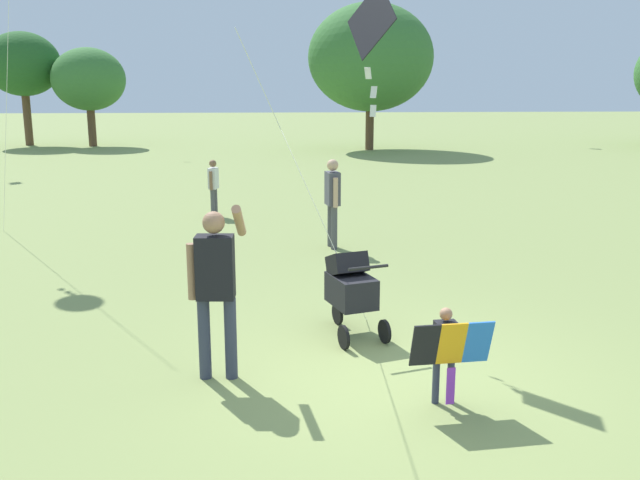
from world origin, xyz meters
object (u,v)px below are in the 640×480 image
(child_with_butterfly_kite, at_px, (446,347))
(person_red_shirt, at_px, (332,196))
(kite_adult_black, at_px, (369,31))
(person_adult_flyer, at_px, (216,279))
(person_sitting_far, at_px, (213,183))
(stroller, at_px, (351,286))

(child_with_butterfly_kite, distance_m, person_red_shirt, 6.48)
(child_with_butterfly_kite, distance_m, kite_adult_black, 3.86)
(person_adult_flyer, bearing_deg, kite_adult_black, 43.58)
(child_with_butterfly_kite, bearing_deg, person_red_shirt, 94.94)
(person_adult_flyer, height_order, kite_adult_black, kite_adult_black)
(person_red_shirt, bearing_deg, kite_adult_black, -88.66)
(person_adult_flyer, xyz_separation_m, person_sitting_far, (-0.79, 8.91, -0.31))
(person_sitting_far, bearing_deg, person_adult_flyer, -84.92)
(stroller, xyz_separation_m, person_red_shirt, (0.14, 4.51, 0.35))
(person_adult_flyer, distance_m, stroller, 1.95)
(stroller, xyz_separation_m, person_sitting_far, (-2.28, 7.74, 0.14))
(person_adult_flyer, bearing_deg, child_with_butterfly_kite, -19.23)
(stroller, bearing_deg, child_with_butterfly_kite, -70.19)
(stroller, distance_m, person_sitting_far, 8.07)
(stroller, height_order, kite_adult_black, kite_adult_black)
(stroller, relative_size, person_red_shirt, 0.69)
(child_with_butterfly_kite, distance_m, person_sitting_far, 10.12)
(person_adult_flyer, relative_size, stroller, 1.63)
(stroller, bearing_deg, person_adult_flyer, -141.84)
(person_adult_flyer, xyz_separation_m, kite_adult_black, (1.72, 1.64, 2.51))
(person_adult_flyer, height_order, stroller, person_adult_flyer)
(child_with_butterfly_kite, height_order, stroller, stroller)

